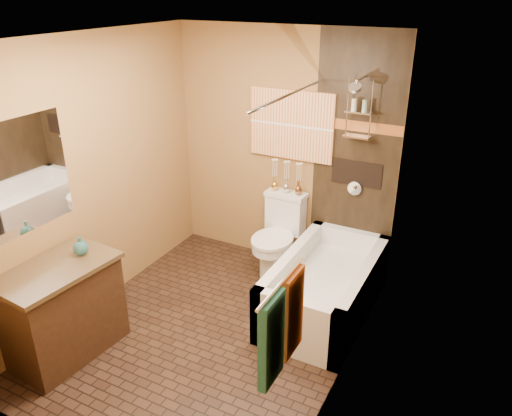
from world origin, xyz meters
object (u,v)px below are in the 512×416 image
Objects in this scene: bathtub at (325,291)px; vanity at (62,310)px; toilet at (278,235)px; sunset_painting at (291,125)px.

bathtub is 1.54× the size of vanity.
bathtub is at bearing -30.72° from toilet.
sunset_painting is 1.67m from bathtub.
sunset_painting is 0.92× the size of vanity.
vanity is at bearing -115.53° from toilet.
sunset_painting is 0.60× the size of bathtub.
vanity is (-1.72, -1.52, 0.19)m from bathtub.
sunset_painting is at bearing 134.14° from bathtub.
sunset_painting is 1.06× the size of toilet.
sunset_painting is 1.16m from toilet.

